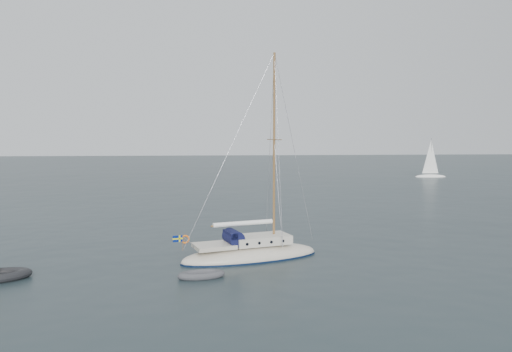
{
  "coord_description": "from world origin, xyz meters",
  "views": [
    {
      "loc": [
        -2.7,
        -29.14,
        7.89
      ],
      "look_at": [
        -0.15,
        0.0,
        5.38
      ],
      "focal_mm": 35.0,
      "sensor_mm": 36.0,
      "label": 1
    }
  ],
  "objects": [
    {
      "name": "dinghy",
      "position": [
        -3.35,
        -2.26,
        0.17
      ],
      "size": [
        2.63,
        1.19,
        0.38
      ],
      "rotation": [
        0.0,
        0.0,
        0.19
      ],
      "color": "#48494D",
      "rests_on": "ground"
    },
    {
      "name": "ground",
      "position": [
        0.0,
        0.0,
        0.0
      ],
      "size": [
        300.0,
        300.0,
        0.0
      ],
      "primitive_type": "plane",
      "color": "black",
      "rests_on": "ground"
    },
    {
      "name": "distant_yacht_b",
      "position": [
        36.47,
        57.39,
        3.17
      ],
      "size": [
        5.6,
        2.99,
        7.42
      ],
      "rotation": [
        0.0,
        0.0,
        -0.03
      ],
      "color": "white",
      "rests_on": "ground"
    },
    {
      "name": "sailboat",
      "position": [
        -0.34,
        1.66,
        1.02
      ],
      "size": [
        9.48,
        2.84,
        13.5
      ],
      "rotation": [
        0.0,
        0.0,
        0.3
      ],
      "color": "beige",
      "rests_on": "ground"
    }
  ]
}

